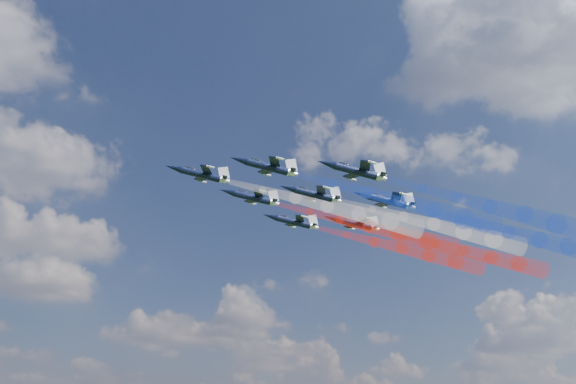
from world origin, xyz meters
TOP-DOWN VIEW (x-y plane):
  - jet_lead at (-18.99, -0.80)m, footprint 15.13×13.06m
  - trail_lead at (5.27, -6.75)m, footprint 39.47×13.70m
  - jet_inner_left at (-11.91, -14.53)m, footprint 15.13×13.06m
  - trail_inner_left at (12.34, -20.49)m, footprint 39.47×13.70m
  - jet_inner_right at (-5.92, 3.77)m, footprint 15.13×13.06m
  - trail_inner_right at (18.33, -2.18)m, footprint 39.47×13.70m
  - jet_outer_left at (-0.99, -26.00)m, footprint 15.13×13.06m
  - trail_outer_left at (23.26, -31.96)m, footprint 39.47×13.70m
  - jet_center_third at (1.70, -7.55)m, footprint 15.13×13.06m
  - trail_center_third at (25.95, -13.50)m, footprint 39.47×13.70m
  - jet_outer_right at (6.88, 9.76)m, footprint 15.13×13.06m
  - trail_outer_right at (31.13, 3.80)m, footprint 39.47×13.70m
  - jet_rear_left at (11.49, -17.78)m, footprint 15.13×13.06m
  - trail_rear_left at (35.74, -23.74)m, footprint 39.47×13.70m
  - jet_rear_right at (16.04, 0.05)m, footprint 15.13×13.06m
  - trail_rear_right at (40.29, -5.91)m, footprint 39.47×13.70m

SIDE VIEW (x-z plane):
  - trail_rear_left at x=35.74m, z-range 133.70..144.63m
  - trail_rear_right at x=40.29m, z-range 134.28..145.21m
  - trail_outer_left at x=23.26m, z-range 134.83..145.76m
  - trail_outer_right at x=31.13m, z-range 135.82..146.75m
  - trail_center_third at x=25.95m, z-range 136.33..147.27m
  - trail_inner_left at x=12.34m, z-range 137.34..148.27m
  - trail_inner_right at x=18.33m, z-range 137.68..148.62m
  - jet_rear_left at x=11.49m, z-range 140.50..146.33m
  - jet_rear_right at x=16.04m, z-range 141.08..146.91m
  - trail_lead at x=5.27m, z-range 138.98..149.91m
  - jet_outer_left at x=-0.99m, z-range 141.63..147.46m
  - jet_outer_right at x=6.88m, z-range 142.62..148.45m
  - jet_center_third at x=1.70m, z-range 143.14..148.96m
  - jet_inner_left at x=-11.91m, z-range 144.14..149.97m
  - jet_inner_right at x=-5.92m, z-range 144.49..150.31m
  - jet_lead at x=-18.99m, z-range 145.78..151.61m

